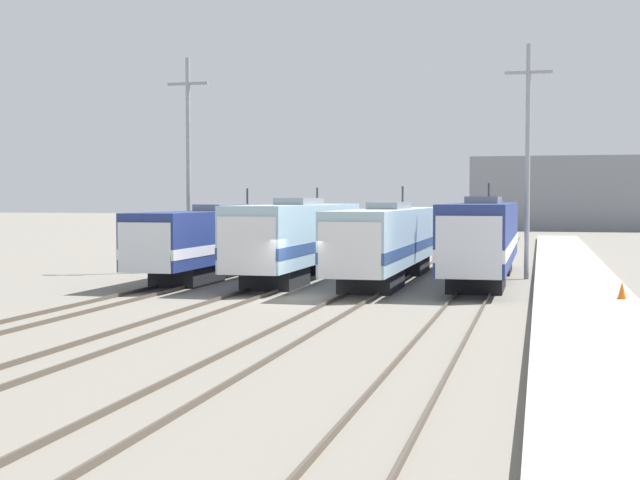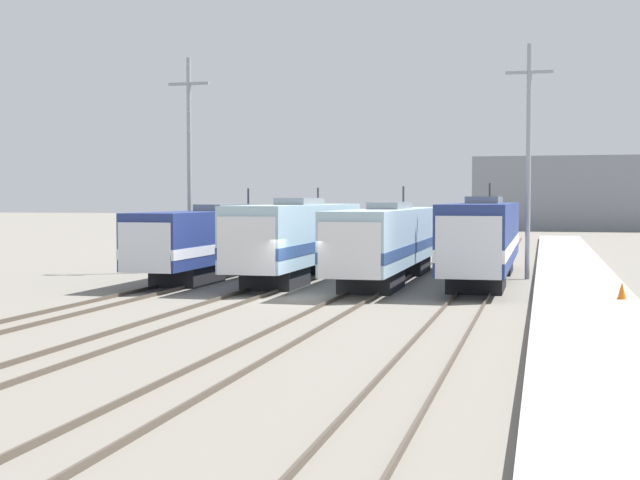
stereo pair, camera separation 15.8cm
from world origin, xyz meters
The scene contains 14 objects.
ground_plane centered at (0.00, 0.00, 0.00)m, with size 400.00×400.00×0.00m, color slate.
rail_pair_far_left centered at (-7.07, 0.00, 0.07)m, with size 1.51×120.00×0.15m.
rail_pair_center_left centered at (-2.36, 0.00, 0.07)m, with size 1.51×120.00×0.15m.
rail_pair_center_right centered at (2.36, 0.00, 0.07)m, with size 1.51×120.00×0.15m.
rail_pair_far_right centered at (7.07, 0.00, 0.07)m, with size 1.51×120.00×0.15m.
locomotive_far_left centered at (-7.07, 9.46, 2.04)m, with size 2.76×19.92×4.86m.
locomotive_center_left centered at (-2.36, 8.30, 2.20)m, with size 2.89×17.51×4.86m.
locomotive_center_right centered at (2.36, 8.68, 2.10)m, with size 2.89×20.05×4.94m.
locomotive_far_right centered at (7.07, 9.93, 2.24)m, with size 2.97×20.03×5.12m.
catenary_tower_left centered at (-9.82, 11.83, 6.49)m, with size 2.45×0.26×12.31m.
catenary_tower_right centered at (9.23, 11.83, 6.49)m, with size 2.45×0.26×12.31m.
platform centered at (11.67, 0.00, 0.18)m, with size 4.00×120.00×0.36m.
traffic_cone centered at (13.02, -0.05, 0.69)m, with size 0.35×0.35×0.67m.
depot_building centered at (14.58, 90.71, 4.92)m, with size 27.74×13.66×9.85m.
Camera 2 is at (10.05, -36.20, 4.26)m, focal length 50.00 mm.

